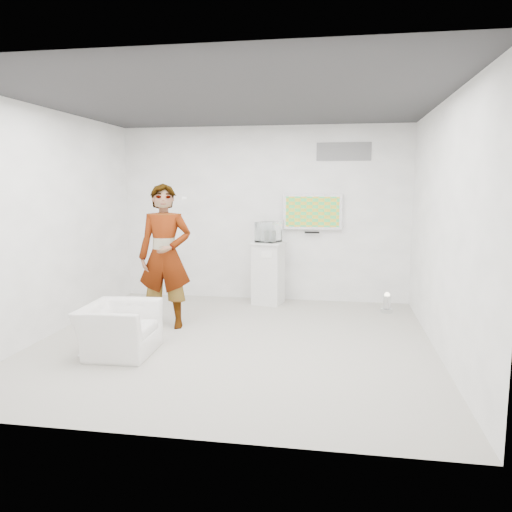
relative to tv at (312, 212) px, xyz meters
name	(u,v)px	position (x,y,z in m)	size (l,w,h in m)	color
room	(234,226)	(-0.85, -2.45, -0.05)	(5.01, 5.01, 3.00)	#A5A297
tv	(312,212)	(0.00, 0.00, 0.00)	(1.00, 0.08, 0.60)	silver
logo_decal	(344,152)	(0.50, 0.04, 1.00)	(0.90, 0.02, 0.30)	slate
person	(165,256)	(-1.95, -1.92, -0.54)	(0.74, 0.48, 2.02)	silver
armchair	(119,329)	(-2.12, -3.10, -1.25)	(0.91, 0.80, 0.59)	silver
pedestal	(268,273)	(-0.71, -0.30, -1.02)	(0.51, 0.51, 1.05)	silver
floor_uplight	(387,303)	(1.23, -0.60, -1.40)	(0.20, 0.20, 0.30)	silver
vitrine	(268,232)	(-0.71, -0.30, -0.33)	(0.34, 0.34, 0.34)	silver
console	(268,236)	(-0.71, -0.30, -0.40)	(0.04, 0.14, 0.20)	silver
wii_remote	(183,198)	(-1.72, -1.74, 0.27)	(0.03, 0.13, 0.03)	silver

